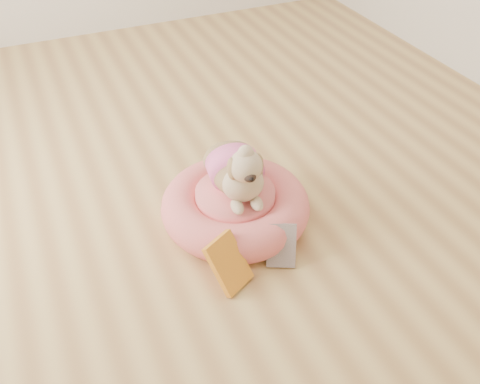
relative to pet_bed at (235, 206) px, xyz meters
name	(u,v)px	position (x,y,z in m)	size (l,w,h in m)	color
floor	(208,209)	(-0.08, 0.12, -0.08)	(4.50, 4.50, 0.00)	#AC7E47
pet_bed	(235,206)	(0.00, 0.00, 0.00)	(0.64, 0.64, 0.17)	#EE695D
dog	(238,161)	(0.01, 0.00, 0.24)	(0.28, 0.41, 0.30)	brown
book_yellow	(229,263)	(-0.17, -0.32, 0.02)	(0.14, 0.03, 0.22)	gold
book_white	(281,245)	(0.07, -0.30, 0.00)	(0.12, 0.02, 0.18)	silver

